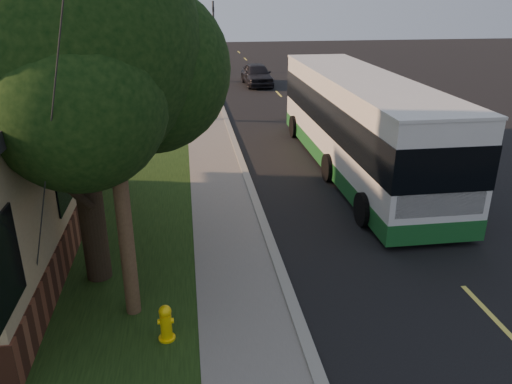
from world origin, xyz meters
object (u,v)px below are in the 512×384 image
fire_hydrant (166,323)px  bare_tree_far (170,53)px  bare_tree_near (155,78)px  leafy_tree (72,49)px  traffic_signal (214,32)px  transit_bus (359,121)px  distant_car (257,74)px  utility_pole (110,90)px

fire_hydrant → bare_tree_far: bearing=90.8°
fire_hydrant → bare_tree_near: bearing=92.9°
leafy_tree → bare_tree_near: (0.67, 15.35, -3.02)m
leafy_tree → traffic_signal: bearing=81.5°
transit_bus → traffic_signal: bearing=98.3°
traffic_signal → distant_car: (2.54, -6.61, -2.40)m
utility_pole → traffic_signal: utility_pole is taller
bare_tree_near → bare_tree_far: bare_tree_near is taller
transit_bus → bare_tree_far: bearing=108.9°
bare_tree_far → transit_bus: bare_tree_far is taller
utility_pole → leafy_tree: bearing=117.6°
utility_pole → distant_car: size_ratio=2.02×
fire_hydrant → bare_tree_far: 30.04m
leafy_tree → traffic_signal: 31.76m
bare_tree_near → bare_tree_far: 12.01m
leafy_tree → bare_tree_near: 15.66m
bare_tree_near → traffic_signal: bearing=76.0°
leafy_tree → bare_tree_far: size_ratio=1.94×
fire_hydrant → bare_tree_near: bare_tree_near is taller
bare_tree_near → transit_bus: size_ratio=0.34×
fire_hydrant → traffic_signal: size_ratio=0.13×
bare_tree_near → traffic_signal: (4.00, 16.00, 1.01)m
leafy_tree → bare_tree_far: leafy_tree is taller
bare_tree_near → distant_car: bearing=55.1°
utility_pole → traffic_signal: 33.26m
transit_bus → distant_car: (-1.11, 18.32, -1.08)m
bare_tree_near → bare_tree_far: (0.50, 12.00, -0.15)m
fire_hydrant → leafy_tree: bearing=120.7°
utility_pole → distant_car: 27.42m
bare_tree_far → bare_tree_near: bearing=-92.4°
bare_tree_far → transit_bus: size_ratio=0.31×
fire_hydrant → distant_car: (5.64, 27.39, 0.33)m
bare_tree_far → traffic_signal: bearing=48.8°
utility_pole → bare_tree_far: 29.13m
fire_hydrant → leafy_tree: size_ratio=0.09×
distant_car → bare_tree_near: bearing=-127.1°
utility_pole → bare_tree_far: size_ratio=2.25×
utility_pole → bare_tree_far: (0.31, 29.01, -2.63)m
distant_car → traffic_signal: bearing=108.8°
bare_tree_near → traffic_signal: traffic_signal is taller
utility_pole → bare_tree_near: 17.19m
leafy_tree → distant_car: 26.15m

